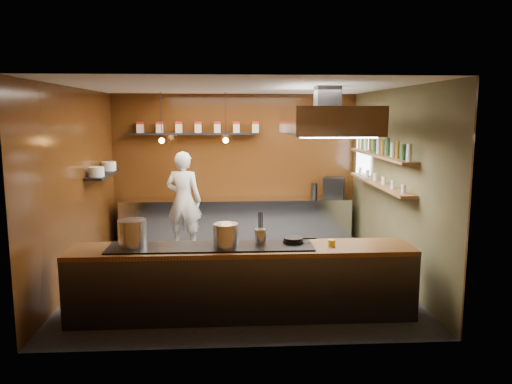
{
  "coord_description": "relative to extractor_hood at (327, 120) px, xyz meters",
  "views": [
    {
      "loc": [
        -0.2,
        -7.77,
        2.6
      ],
      "look_at": [
        0.3,
        0.4,
        1.31
      ],
      "focal_mm": 35.0,
      "sensor_mm": 36.0,
      "label": 1
    }
  ],
  "objects": [
    {
      "name": "right_wall",
      "position": [
        1.2,
        0.4,
        -1.01
      ],
      "size": [
        0.0,
        5.0,
        5.0
      ],
      "primitive_type": "plane",
      "rotation": [
        1.57,
        0.0,
        -1.57
      ],
      "color": "#484329",
      "rests_on": "ground"
    },
    {
      "name": "tin_shelf",
      "position": [
        -2.2,
        2.76,
        -0.31
      ],
      "size": [
        2.6,
        0.26,
        0.04
      ],
      "primitive_type": "cube",
      "color": "black",
      "rests_on": "back_wall"
    },
    {
      "name": "pendant_right",
      "position": [
        -1.5,
        2.1,
        -0.35
      ],
      "size": [
        0.1,
        0.1,
        0.95
      ],
      "color": "black",
      "rests_on": "ceiling"
    },
    {
      "name": "chef",
      "position": [
        -2.32,
        2.19,
        -1.56
      ],
      "size": [
        0.78,
        0.6,
        1.89
      ],
      "primitive_type": "imported",
      "rotation": [
        0.0,
        0.0,
        2.9
      ],
      "color": "white",
      "rests_on": "floor"
    },
    {
      "name": "butter_jar",
      "position": [
        -0.15,
        -1.23,
        -1.54
      ],
      "size": [
        0.12,
        0.12,
        0.08
      ],
      "primitive_type": "cylinder",
      "rotation": [
        0.0,
        0.0,
        -0.4
      ],
      "color": "yellow",
      "rests_on": "pass_counter"
    },
    {
      "name": "prep_counter",
      "position": [
        -1.3,
        2.57,
        -2.06
      ],
      "size": [
        4.6,
        0.65,
        0.9
      ],
      "primitive_type": "cube",
      "color": "silver",
      "rests_on": "floor"
    },
    {
      "name": "utensil_crock",
      "position": [
        -1.06,
        -1.14,
        -1.47
      ],
      "size": [
        0.2,
        0.2,
        0.2
      ],
      "primitive_type": "cylinder",
      "rotation": [
        0.0,
        0.0,
        0.36
      ],
      "color": "silver",
      "rests_on": "pass_counter"
    },
    {
      "name": "storage_tins",
      "position": [
        -2.05,
        2.76,
        -0.17
      ],
      "size": [
        2.43,
        0.13,
        0.22
      ],
      "color": "beige",
      "rests_on": "tin_shelf"
    },
    {
      "name": "ceiling",
      "position": [
        -1.3,
        0.4,
        0.49
      ],
      "size": [
        5.0,
        5.0,
        0.0
      ],
      "primitive_type": "plane",
      "rotation": [
        3.14,
        0.0,
        0.0
      ],
      "color": "silver",
      "rests_on": "back_wall"
    },
    {
      "name": "frying_pan",
      "position": [
        -0.63,
        -1.1,
        -1.53
      ],
      "size": [
        0.44,
        0.27,
        0.07
      ],
      "color": "black",
      "rests_on": "pass_counter"
    },
    {
      "name": "pass_counter",
      "position": [
        -1.3,
        -1.2,
        -2.04
      ],
      "size": [
        4.4,
        0.72,
        0.94
      ],
      "color": "#38383D",
      "rests_on": "floor"
    },
    {
      "name": "extractor_hood",
      "position": [
        0.0,
        0.0,
        0.0
      ],
      "size": [
        1.2,
        2.0,
        0.72
      ],
      "color": "#38383D",
      "rests_on": "ceiling"
    },
    {
      "name": "left_wall",
      "position": [
        -3.8,
        0.4,
        -1.01
      ],
      "size": [
        0.0,
        5.0,
        5.0
      ],
      "primitive_type": "plane",
      "rotation": [
        1.57,
        0.0,
        1.57
      ],
      "color": "#3F1D0B",
      "rests_on": "ground"
    },
    {
      "name": "back_wall",
      "position": [
        -1.3,
        2.9,
        -1.01
      ],
      "size": [
        5.0,
        0.0,
        5.0
      ],
      "primitive_type": "plane",
      "rotation": [
        1.57,
        0.0,
        0.0
      ],
      "color": "#3F1D0B",
      "rests_on": "ground"
    },
    {
      "name": "espresso_machine",
      "position": [
        0.7,
        2.61,
        -1.4
      ],
      "size": [
        0.51,
        0.49,
        0.41
      ],
      "primitive_type": "cube",
      "rotation": [
        0.0,
        0.0,
        -0.3
      ],
      "color": "black",
      "rests_on": "prep_counter"
    },
    {
      "name": "window_pane",
      "position": [
        1.15,
        2.1,
        -0.61
      ],
      "size": [
        0.0,
        1.0,
        1.0
      ],
      "primitive_type": "plane",
      "rotation": [
        1.57,
        0.0,
        -1.57
      ],
      "color": "white",
      "rests_on": "right_wall"
    },
    {
      "name": "bottle_shelf_lower",
      "position": [
        1.04,
        0.7,
        -1.06
      ],
      "size": [
        0.26,
        2.8,
        0.04
      ],
      "primitive_type": "cube",
      "color": "brown",
      "rests_on": "right_wall"
    },
    {
      "name": "stockpot_large",
      "position": [
        -2.68,
        -1.17,
        -1.39
      ],
      "size": [
        0.39,
        0.39,
        0.34
      ],
      "primitive_type": "cylinder",
      "rotation": [
        0.0,
        0.0,
        -0.1
      ],
      "color": "silver",
      "rests_on": "pass_counter"
    },
    {
      "name": "bottles",
      "position": [
        1.04,
        0.7,
        -0.45
      ],
      "size": [
        0.06,
        2.66,
        0.24
      ],
      "color": "silver",
      "rests_on": "bottle_shelf_upper"
    },
    {
      "name": "plate_shelf",
      "position": [
        -3.64,
        1.4,
        -0.96
      ],
      "size": [
        0.3,
        1.4,
        0.04
      ],
      "primitive_type": "cube",
      "color": "black",
      "rests_on": "left_wall"
    },
    {
      "name": "bottle_shelf_upper",
      "position": [
        1.04,
        0.7,
        -0.59
      ],
      "size": [
        0.26,
        2.8,
        0.04
      ],
      "primitive_type": "cube",
      "color": "brown",
      "rests_on": "right_wall"
    },
    {
      "name": "floor",
      "position": [
        -1.3,
        0.4,
        -2.51
      ],
      "size": [
        5.0,
        5.0,
        0.0
      ],
      "primitive_type": "plane",
      "color": "black",
      "rests_on": "ground"
    },
    {
      "name": "plate_stacks",
      "position": [
        -3.64,
        1.4,
        -0.86
      ],
      "size": [
        0.26,
        1.16,
        0.16
      ],
      "color": "silver",
      "rests_on": "plate_shelf"
    },
    {
      "name": "wine_glasses",
      "position": [
        1.04,
        0.7,
        -0.97
      ],
      "size": [
        0.07,
        2.37,
        0.13
      ],
      "color": "silver",
      "rests_on": "bottle_shelf_lower"
    },
    {
      "name": "pendant_left",
      "position": [
        -2.7,
        2.1,
        -0.35
      ],
      "size": [
        0.1,
        0.1,
        0.95
      ],
      "color": "black",
      "rests_on": "ceiling"
    },
    {
      "name": "stockpot_small",
      "position": [
        -1.51,
        -1.25,
        -1.42
      ],
      "size": [
        0.37,
        0.37,
        0.3
      ],
      "primitive_type": "cylinder",
      "rotation": [
        0.0,
        0.0,
        0.17
      ],
      "color": "silver",
      "rests_on": "pass_counter"
    }
  ]
}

